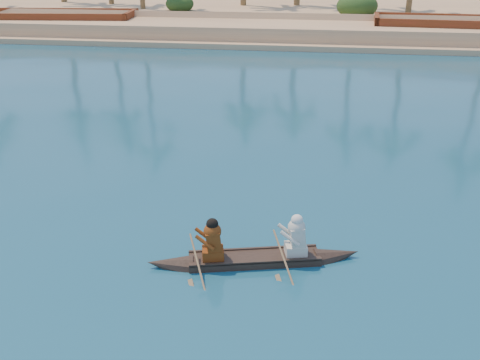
# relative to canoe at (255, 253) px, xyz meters

# --- Properties ---
(ground) EXTENTS (160.00, 160.00, 0.00)m
(ground) POSITION_rel_canoe_xyz_m (-7.73, 4.00, -0.25)
(ground) COLOR #0B374B
(ground) RESTS_ON ground
(sandy_embankment) EXTENTS (150.00, 51.00, 1.50)m
(sandy_embankment) POSITION_rel_canoe_xyz_m (-7.73, 50.89, 0.28)
(sandy_embankment) COLOR #DAAB7B
(sandy_embankment) RESTS_ON ground
(shrub_cluster) EXTENTS (100.00, 6.00, 2.40)m
(shrub_cluster) POSITION_rel_canoe_xyz_m (-7.73, 35.50, 0.95)
(shrub_cluster) COLOR #283F16
(shrub_cluster) RESTS_ON ground
(canoe) EXTENTS (4.74, 1.75, 1.30)m
(canoe) POSITION_rel_canoe_xyz_m (0.00, 0.00, 0.00)
(canoe) COLOR #38271E
(canoe) RESTS_ON ground
(barge_mid) EXTENTS (12.97, 5.48, 2.10)m
(barge_mid) POSITION_rel_canoe_xyz_m (-19.73, 31.00, 0.48)
(barge_mid) COLOR maroon
(barge_mid) RESTS_ON ground
(barge_right) EXTENTS (13.19, 5.28, 2.15)m
(barge_right) POSITION_rel_canoe_xyz_m (11.42, 30.95, 0.50)
(barge_right) COLOR maroon
(barge_right) RESTS_ON ground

